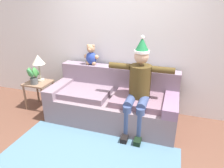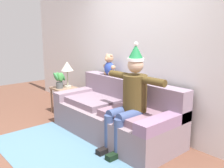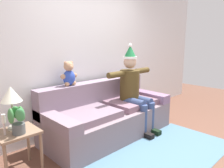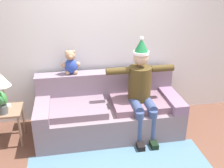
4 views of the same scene
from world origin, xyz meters
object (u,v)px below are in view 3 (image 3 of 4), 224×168
object	(u,v)px
side_table	(17,139)
table_lamp	(11,96)
teddy_bear	(69,75)
potted_plant	(18,119)
candle_tall	(4,122)
person_seated	(134,87)
couch	(107,115)

from	to	relation	value
side_table	table_lamp	xyz separation A→B (m)	(0.01, 0.09, 0.50)
teddy_bear	table_lamp	distance (m)	1.02
potted_plant	side_table	bearing A→B (deg)	87.01
teddy_bear	potted_plant	bearing A→B (deg)	-155.32
table_lamp	candle_tall	xyz separation A→B (m)	(-0.14, -0.11, -0.25)
person_seated	table_lamp	bearing A→B (deg)	174.44
person_seated	teddy_bear	size ratio (longest dim) A/B	3.96
side_table	table_lamp	world-z (taller)	table_lamp
couch	candle_tall	size ratio (longest dim) A/B	9.03
potted_plant	candle_tall	distance (m)	0.15
side_table	potted_plant	xyz separation A→B (m)	(-0.00, -0.09, 0.27)
teddy_bear	candle_tall	xyz separation A→B (m)	(-1.11, -0.38, -0.36)
side_table	table_lamp	bearing A→B (deg)	84.57
teddy_bear	potted_plant	world-z (taller)	teddy_bear
couch	side_table	size ratio (longest dim) A/B	4.12
couch	table_lamp	size ratio (longest dim) A/B	4.23
candle_tall	potted_plant	bearing A→B (deg)	-30.71
person_seated	side_table	bearing A→B (deg)	176.93
side_table	potted_plant	size ratio (longest dim) A/B	1.55
candle_tall	couch	bearing A→B (deg)	3.01
table_lamp	candle_tall	size ratio (longest dim) A/B	2.14
potted_plant	person_seated	bearing A→B (deg)	-0.34
potted_plant	candle_tall	size ratio (longest dim) A/B	1.42
side_table	candle_tall	distance (m)	0.28
side_table	candle_tall	world-z (taller)	candle_tall
side_table	couch	bearing A→B (deg)	2.51
couch	table_lamp	distance (m)	1.61
side_table	teddy_bear	bearing A→B (deg)	20.10
couch	teddy_bear	distance (m)	0.93
teddy_bear	potted_plant	size ratio (longest dim) A/B	1.11
table_lamp	teddy_bear	bearing A→B (deg)	15.70
teddy_bear	candle_tall	size ratio (longest dim) A/B	1.58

